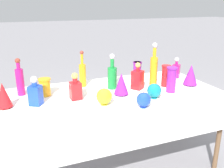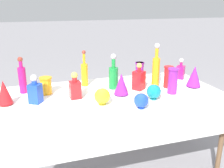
{
  "view_description": "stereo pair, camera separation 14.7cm",
  "coord_description": "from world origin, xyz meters",
  "px_view_note": "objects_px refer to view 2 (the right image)",
  "views": [
    {
      "loc": [
        -0.77,
        -1.96,
        1.55
      ],
      "look_at": [
        0.0,
        0.0,
        0.86
      ],
      "focal_mm": 40.0,
      "sensor_mm": 36.0,
      "label": 1
    },
    {
      "loc": [
        -0.63,
        -2.0,
        1.55
      ],
      "look_at": [
        0.0,
        0.0,
        0.86
      ],
      "focal_mm": 40.0,
      "sensor_mm": 36.0,
      "label": 2
    }
  ],
  "objects_px": {
    "tall_bottle_3": "(85,73)",
    "round_bowl_0": "(102,96)",
    "round_bowl_1": "(154,92)",
    "slender_vase_2": "(173,80)",
    "fluted_vase_0": "(4,92)",
    "square_decanter_2": "(75,88)",
    "square_decanter_3": "(139,79)",
    "slender_vase_3": "(168,76)",
    "cardboard_box_behind_left": "(128,111)",
    "slender_vase_1": "(139,73)",
    "tall_bottle_1": "(113,75)",
    "tall_bottle_0": "(22,78)",
    "slender_vase_0": "(46,85)",
    "fluted_vase_1": "(121,84)",
    "fluted_vase_2": "(194,76)",
    "square_decanter_1": "(181,71)",
    "square_decanter_0": "(35,91)",
    "tall_bottle_2": "(156,69)",
    "round_bowl_2": "(141,101)"
  },
  "relations": [
    {
      "from": "slender_vase_1",
      "to": "tall_bottle_3",
      "type": "bearing_deg",
      "value": 167.37
    },
    {
      "from": "tall_bottle_3",
      "to": "fluted_vase_2",
      "type": "bearing_deg",
      "value": -19.83
    },
    {
      "from": "square_decanter_3",
      "to": "round_bowl_0",
      "type": "xyz_separation_m",
      "value": [
        -0.43,
        -0.25,
        -0.03
      ]
    },
    {
      "from": "slender_vase_2",
      "to": "fluted_vase_1",
      "type": "distance_m",
      "value": 0.47
    },
    {
      "from": "square_decanter_3",
      "to": "slender_vase_3",
      "type": "relative_size",
      "value": 1.23
    },
    {
      "from": "tall_bottle_3",
      "to": "fluted_vase_2",
      "type": "xyz_separation_m",
      "value": [
        1.01,
        -0.36,
        -0.02
      ]
    },
    {
      "from": "square_decanter_3",
      "to": "cardboard_box_behind_left",
      "type": "height_order",
      "value": "square_decanter_3"
    },
    {
      "from": "square_decanter_3",
      "to": "slender_vase_2",
      "type": "bearing_deg",
      "value": -37.8
    },
    {
      "from": "square_decanter_2",
      "to": "round_bowl_2",
      "type": "height_order",
      "value": "square_decanter_2"
    },
    {
      "from": "slender_vase_1",
      "to": "slender_vase_3",
      "type": "relative_size",
      "value": 1.07
    },
    {
      "from": "tall_bottle_0",
      "to": "round_bowl_0",
      "type": "height_order",
      "value": "tall_bottle_0"
    },
    {
      "from": "tall_bottle_2",
      "to": "cardboard_box_behind_left",
      "type": "relative_size",
      "value": 0.96
    },
    {
      "from": "square_decanter_1",
      "to": "fluted_vase_2",
      "type": "distance_m",
      "value": 0.29
    },
    {
      "from": "tall_bottle_0",
      "to": "fluted_vase_1",
      "type": "bearing_deg",
      "value": -21.44
    },
    {
      "from": "fluted_vase_0",
      "to": "square_decanter_2",
      "type": "bearing_deg",
      "value": -2.3
    },
    {
      "from": "square_decanter_1",
      "to": "square_decanter_3",
      "type": "bearing_deg",
      "value": -161.68
    },
    {
      "from": "square_decanter_3",
      "to": "slender_vase_2",
      "type": "relative_size",
      "value": 1.1
    },
    {
      "from": "tall_bottle_1",
      "to": "round_bowl_0",
      "type": "xyz_separation_m",
      "value": [
        -0.21,
        -0.35,
        -0.06
      ]
    },
    {
      "from": "tall_bottle_0",
      "to": "round_bowl_0",
      "type": "bearing_deg",
      "value": -38.38
    },
    {
      "from": "tall_bottle_3",
      "to": "slender_vase_3",
      "type": "distance_m",
      "value": 0.81
    },
    {
      "from": "square_decanter_2",
      "to": "fluted_vase_2",
      "type": "height_order",
      "value": "square_decanter_2"
    },
    {
      "from": "tall_bottle_3",
      "to": "round_bowl_0",
      "type": "bearing_deg",
      "value": -85.88
    },
    {
      "from": "cardboard_box_behind_left",
      "to": "round_bowl_2",
      "type": "bearing_deg",
      "value": -107.21
    },
    {
      "from": "fluted_vase_2",
      "to": "slender_vase_3",
      "type": "bearing_deg",
      "value": 165.0
    },
    {
      "from": "fluted_vase_0",
      "to": "cardboard_box_behind_left",
      "type": "height_order",
      "value": "fluted_vase_0"
    },
    {
      "from": "slender_vase_2",
      "to": "fluted_vase_2",
      "type": "xyz_separation_m",
      "value": [
        0.29,
        0.1,
        -0.02
      ]
    },
    {
      "from": "square_decanter_0",
      "to": "round_bowl_2",
      "type": "relative_size",
      "value": 1.97
    },
    {
      "from": "square_decanter_0",
      "to": "fluted_vase_2",
      "type": "xyz_separation_m",
      "value": [
        1.48,
        -0.05,
        0.01
      ]
    },
    {
      "from": "round_bowl_1",
      "to": "slender_vase_2",
      "type": "bearing_deg",
      "value": 19.97
    },
    {
      "from": "square_decanter_3",
      "to": "slender_vase_3",
      "type": "distance_m",
      "value": 0.3
    },
    {
      "from": "square_decanter_2",
      "to": "slender_vase_2",
      "type": "distance_m",
      "value": 0.87
    },
    {
      "from": "round_bowl_0",
      "to": "round_bowl_1",
      "type": "relative_size",
      "value": 1.04
    },
    {
      "from": "tall_bottle_0",
      "to": "slender_vase_0",
      "type": "bearing_deg",
      "value": -26.43
    },
    {
      "from": "slender_vase_1",
      "to": "cardboard_box_behind_left",
      "type": "relative_size",
      "value": 0.5
    },
    {
      "from": "slender_vase_0",
      "to": "slender_vase_3",
      "type": "height_order",
      "value": "slender_vase_3"
    },
    {
      "from": "slender_vase_3",
      "to": "fluted_vase_2",
      "type": "distance_m",
      "value": 0.25
    },
    {
      "from": "slender_vase_3",
      "to": "fluted_vase_1",
      "type": "relative_size",
      "value": 1.05
    },
    {
      "from": "square_decanter_1",
      "to": "square_decanter_0",
      "type": "bearing_deg",
      "value": -171.08
    },
    {
      "from": "slender_vase_2",
      "to": "round_bowl_1",
      "type": "xyz_separation_m",
      "value": [
        -0.23,
        -0.08,
        -0.06
      ]
    },
    {
      "from": "tall_bottle_3",
      "to": "round_bowl_0",
      "type": "xyz_separation_m",
      "value": [
        0.04,
        -0.52,
        -0.06
      ]
    },
    {
      "from": "tall_bottle_2",
      "to": "slender_vase_3",
      "type": "xyz_separation_m",
      "value": [
        0.11,
        -0.05,
        -0.07
      ]
    },
    {
      "from": "fluted_vase_1",
      "to": "slender_vase_0",
      "type": "bearing_deg",
      "value": 160.18
    },
    {
      "from": "round_bowl_0",
      "to": "cardboard_box_behind_left",
      "type": "xyz_separation_m",
      "value": [
        0.66,
        1.08,
        -0.69
      ]
    },
    {
      "from": "tall_bottle_0",
      "to": "square_decanter_1",
      "type": "bearing_deg",
      "value": -1.65
    },
    {
      "from": "tall_bottle_1",
      "to": "square_decanter_2",
      "type": "height_order",
      "value": "tall_bottle_1"
    },
    {
      "from": "cardboard_box_behind_left",
      "to": "round_bowl_1",
      "type": "bearing_deg",
      "value": -100.63
    },
    {
      "from": "cardboard_box_behind_left",
      "to": "slender_vase_2",
      "type": "bearing_deg",
      "value": -88.96
    },
    {
      "from": "round_bowl_1",
      "to": "slender_vase_3",
      "type": "bearing_deg",
      "value": 41.78
    },
    {
      "from": "tall_bottle_0",
      "to": "round_bowl_1",
      "type": "height_order",
      "value": "tall_bottle_0"
    },
    {
      "from": "square_decanter_0",
      "to": "square_decanter_2",
      "type": "height_order",
      "value": "square_decanter_0"
    }
  ]
}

